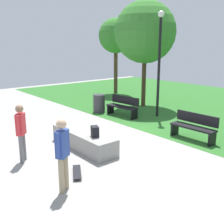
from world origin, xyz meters
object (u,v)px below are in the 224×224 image
(skater_watching, at_px, (21,129))
(park_bench_far_right, at_px, (123,106))
(tree_slender_maple, at_px, (116,36))
(park_bench_near_path, at_px, (194,126))
(lamp_post, at_px, (159,55))
(trash_bin, at_px, (99,103))
(skater_performing_trick, at_px, (63,150))
(backpack_on_ledge, at_px, (95,131))
(skateboard_by_ledge, at_px, (77,172))
(concrete_ledge, at_px, (84,140))
(tree_leaning_ash, at_px, (145,32))

(skater_watching, bearing_deg, park_bench_far_right, 109.13)
(tree_slender_maple, bearing_deg, park_bench_near_path, -24.38)
(skater_watching, relative_size, park_bench_near_path, 1.01)
(park_bench_near_path, distance_m, park_bench_far_right, 3.96)
(park_bench_far_right, relative_size, lamp_post, 0.36)
(trash_bin, bearing_deg, skater_performing_trick, -43.37)
(backpack_on_ledge, relative_size, park_bench_near_path, 0.20)
(park_bench_far_right, height_order, trash_bin, park_bench_far_right)
(backpack_on_ledge, bearing_deg, skater_performing_trick, -32.02)
(park_bench_far_right, bearing_deg, tree_slender_maple, 142.56)
(park_bench_far_right, bearing_deg, skateboard_by_ledge, -53.28)
(concrete_ledge, xyz_separation_m, skateboard_by_ledge, (1.42, -1.17, -0.21))
(lamp_post, distance_m, trash_bin, 3.66)
(concrete_ledge, relative_size, tree_slender_maple, 0.53)
(skater_watching, relative_size, tree_leaning_ash, 0.30)
(skater_performing_trick, bearing_deg, skater_watching, -178.16)
(skateboard_by_ledge, bearing_deg, backpack_on_ledge, 124.77)
(skater_watching, xyz_separation_m, skateboard_by_ledge, (1.67, 0.72, -0.89))
(skater_performing_trick, relative_size, tree_slender_maple, 0.34)
(skateboard_by_ledge, bearing_deg, lamp_post, 113.17)
(backpack_on_ledge, relative_size, skateboard_by_ledge, 0.41)
(skater_watching, relative_size, tree_slender_maple, 0.33)
(tree_slender_maple, bearing_deg, concrete_ledge, -46.30)
(lamp_post, bearing_deg, tree_leaning_ash, 150.79)
(park_bench_near_path, distance_m, trash_bin, 5.25)
(skater_watching, xyz_separation_m, lamp_post, (-0.90, 6.74, 1.82))
(tree_leaning_ash, bearing_deg, concrete_ledge, -62.59)
(backpack_on_ledge, distance_m, park_bench_near_path, 3.59)
(concrete_ledge, distance_m, backpack_on_ledge, 0.74)
(lamp_post, bearing_deg, park_bench_far_right, -130.18)
(trash_bin, bearing_deg, tree_slender_maple, 130.99)
(trash_bin, bearing_deg, park_bench_near_path, 1.49)
(backpack_on_ledge, relative_size, tree_leaning_ash, 0.06)
(park_bench_far_right, bearing_deg, concrete_ledge, -59.23)
(skater_performing_trick, height_order, tree_leaning_ash, tree_leaning_ash)
(park_bench_far_right, xyz_separation_m, trash_bin, (-1.30, -0.39, -0.05))
(backpack_on_ledge, height_order, tree_leaning_ash, tree_leaning_ash)
(tree_slender_maple, relative_size, tree_leaning_ash, 0.91)
(park_bench_near_path, bearing_deg, concrete_ledge, -117.63)
(backpack_on_ledge, bearing_deg, tree_slender_maple, 158.69)
(backpack_on_ledge, bearing_deg, trash_bin, 164.07)
(concrete_ledge, relative_size, backpack_on_ledge, 8.18)
(skater_performing_trick, bearing_deg, park_bench_near_path, 91.40)
(backpack_on_ledge, relative_size, tree_slender_maple, 0.07)
(tree_slender_maple, xyz_separation_m, trash_bin, (3.60, -4.15, -3.30))
(tree_leaning_ash, bearing_deg, skateboard_by_ledge, -57.65)
(concrete_ledge, relative_size, park_bench_far_right, 1.60)
(park_bench_near_path, bearing_deg, skater_watching, -110.99)
(backpack_on_ledge, xyz_separation_m, tree_slender_maple, (-7.68, 7.39, 3.04))
(tree_slender_maple, height_order, tree_leaning_ash, tree_leaning_ash)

